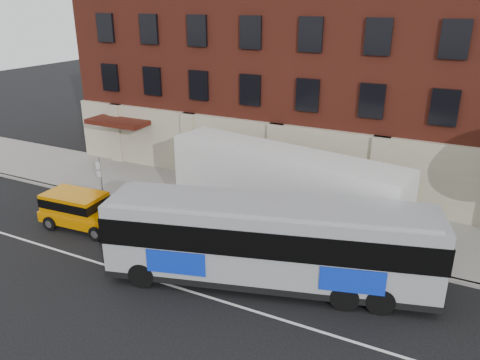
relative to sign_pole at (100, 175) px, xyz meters
The scene contains 9 objects.
ground 10.59m from the sign_pole, 35.87° to the right, with size 120.00×120.00×0.00m, color black.
sidewalk 9.07m from the sign_pole, 18.56° to the left, with size 60.00×6.00×0.15m, color gray.
kerb 8.61m from the sign_pole, ahead, with size 60.00×0.25×0.15m, color gray.
lane_line 10.31m from the sign_pole, 33.60° to the right, with size 60.00×0.12×0.01m, color silver.
building 15.03m from the sign_pole, 51.75° to the left, with size 30.00×12.10×15.00m.
sign_pole is the anchor object (origin of this frame).
city_bus 12.71m from the sign_pole, 16.75° to the right, with size 13.27×6.26×3.57m.
yellow_suv 3.70m from the sign_pole, 63.83° to the right, with size 4.74×2.29×1.79m.
shipping_container 10.81m from the sign_pole, ahead, with size 12.46×4.57×4.07m.
Camera 1 is at (10.09, -12.76, 10.87)m, focal length 35.20 mm.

